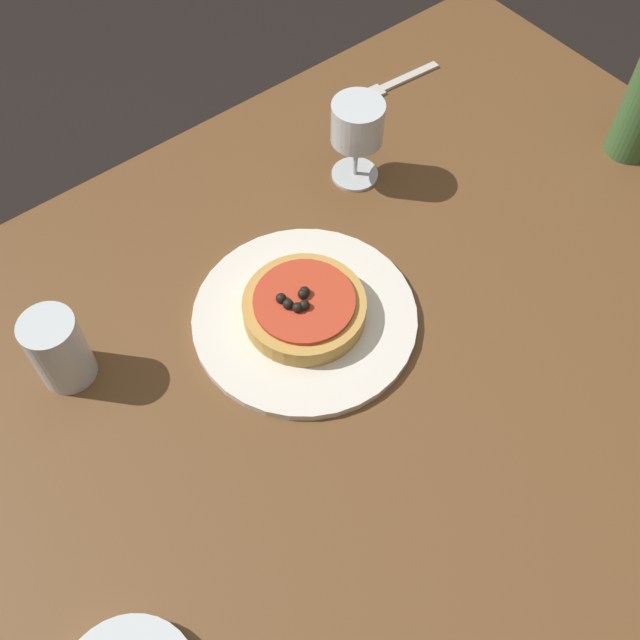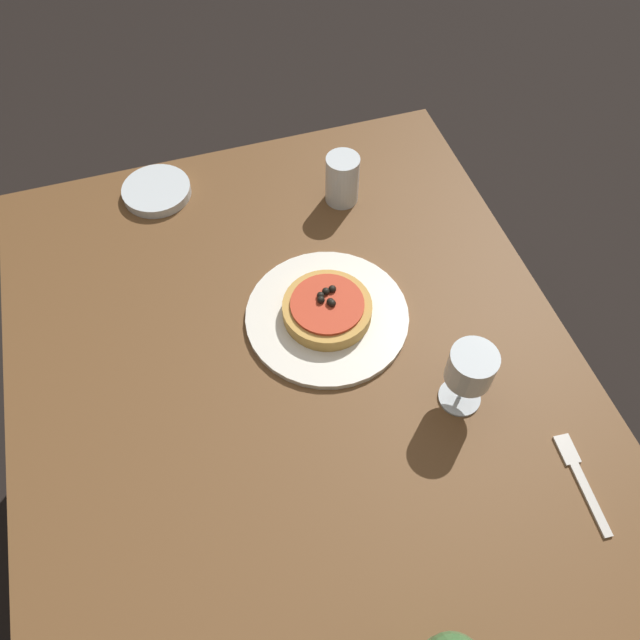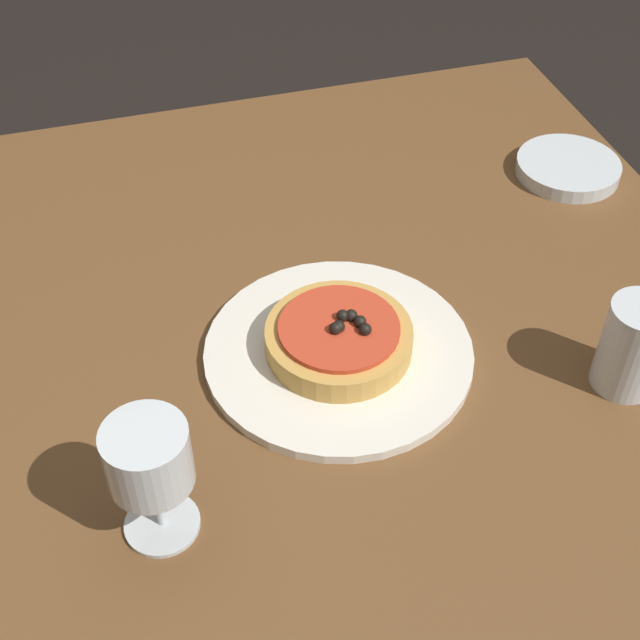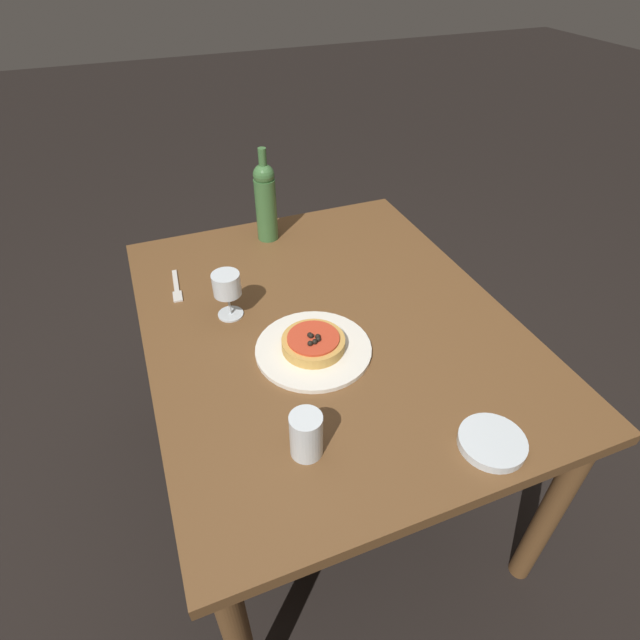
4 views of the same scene
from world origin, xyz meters
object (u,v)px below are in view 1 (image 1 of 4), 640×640
(dining_table, at_px, (400,353))
(pizza, at_px, (304,307))
(water_cup, at_px, (58,349))
(fork, at_px, (392,84))
(dinner_plate, at_px, (305,317))
(wine_glass, at_px, (357,126))

(dining_table, bearing_deg, pizza, -37.79)
(dining_table, height_order, pizza, pizza)
(water_cup, height_order, fork, water_cup)
(dining_table, xyz_separation_m, fork, (-0.30, -0.37, 0.09))
(dinner_plate, relative_size, water_cup, 2.76)
(dining_table, height_order, water_cup, water_cup)
(dinner_plate, height_order, pizza, pizza)
(pizza, height_order, wine_glass, wine_glass)
(wine_glass, height_order, fork, wine_glass)
(dining_table, bearing_deg, fork, -129.15)
(pizza, height_order, fork, pizza)
(fork, bearing_deg, pizza, 39.66)
(dining_table, xyz_separation_m, pizza, (0.11, -0.08, 0.12))
(pizza, bearing_deg, dining_table, 142.21)
(pizza, xyz_separation_m, water_cup, (0.28, -0.12, 0.02))
(dinner_plate, bearing_deg, water_cup, -23.31)
(wine_glass, bearing_deg, pizza, 36.27)
(water_cup, xyz_separation_m, fork, (-0.69, -0.16, -0.05))
(pizza, relative_size, fork, 0.97)
(pizza, distance_m, wine_glass, 0.28)
(wine_glass, relative_size, water_cup, 1.26)
(pizza, distance_m, water_cup, 0.31)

